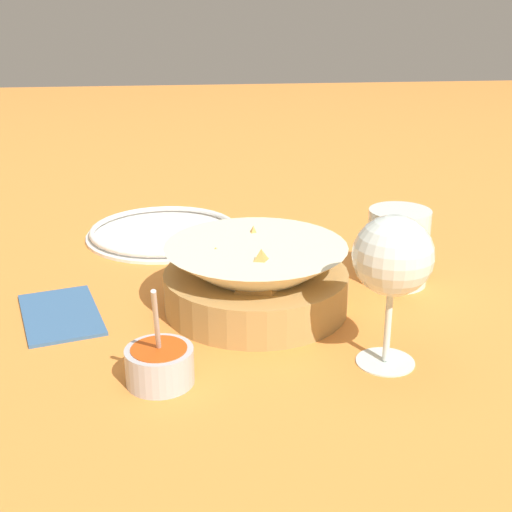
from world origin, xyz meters
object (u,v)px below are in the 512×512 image
at_px(food_basket, 256,280).
at_px(sauce_cup, 160,363).
at_px(wine_glass, 393,260).
at_px(beer_mug, 398,250).
at_px(side_plate, 164,232).

bearing_deg(food_basket, sauce_cup, -34.88).
height_order(food_basket, wine_glass, wine_glass).
bearing_deg(food_basket, beer_mug, 106.77).
bearing_deg(side_plate, beer_mug, 54.53).
relative_size(wine_glass, side_plate, 0.67).
xyz_separation_m(sauce_cup, side_plate, (-0.43, -0.00, -0.01)).
bearing_deg(sauce_cup, beer_mug, 125.74).
relative_size(sauce_cup, side_plate, 0.49).
bearing_deg(wine_glass, beer_mug, 160.82).
relative_size(food_basket, beer_mug, 1.86).
relative_size(food_basket, wine_glass, 1.38).
bearing_deg(sauce_cup, food_basket, 145.12).
xyz_separation_m(beer_mug, side_plate, (-0.22, -0.31, -0.04)).
relative_size(food_basket, side_plate, 0.92).
xyz_separation_m(food_basket, beer_mug, (-0.06, 0.19, 0.01)).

